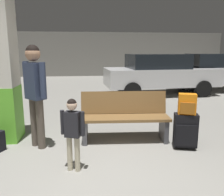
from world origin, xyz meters
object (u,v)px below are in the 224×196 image
(adult, at_px, (35,86))
(parked_car_near, at_px, (159,73))
(backpack_bright, at_px, (187,104))
(bench, at_px, (124,117))
(parked_car_side, at_px, (218,71))
(suitcase, at_px, (185,130))
(child, at_px, (73,127))

(adult, xyz_separation_m, parked_car_near, (3.59, 4.57, -0.26))
(backpack_bright, height_order, adult, adult)
(bench, xyz_separation_m, parked_car_side, (4.75, 5.01, 0.36))
(backpack_bright, distance_m, adult, 2.52)
(bench, relative_size, suitcase, 2.70)
(child, height_order, parked_car_side, parked_car_side)
(suitcase, xyz_separation_m, parked_car_near, (1.11, 4.93, 0.48))
(child, xyz_separation_m, adult, (-0.65, 0.89, 0.44))
(backpack_bright, bearing_deg, adult, 171.64)
(bench, height_order, adult, adult)
(adult, relative_size, parked_car_near, 0.41)
(parked_car_near, bearing_deg, parked_car_side, 12.54)
(parked_car_near, bearing_deg, backpack_bright, -102.68)
(adult, bearing_deg, bench, 5.63)
(suitcase, height_order, parked_car_near, parked_car_near)
(bench, relative_size, parked_car_near, 0.39)
(bench, distance_m, adult, 1.66)
(parked_car_near, bearing_deg, bench, -115.00)
(child, bearing_deg, adult, 125.82)
(parked_car_near, distance_m, parked_car_side, 2.75)
(bench, relative_size, parked_car_side, 0.39)
(parked_car_side, bearing_deg, bench, -133.44)
(adult, distance_m, parked_car_side, 8.13)
(backpack_bright, distance_m, parked_car_near, 5.05)
(suitcase, bearing_deg, adult, 171.65)
(bench, xyz_separation_m, adult, (-1.53, -0.15, 0.62))
(backpack_bright, bearing_deg, child, -163.86)
(suitcase, relative_size, parked_car_side, 0.15)
(child, height_order, parked_car_near, parked_car_near)
(suitcase, xyz_separation_m, parked_car_side, (3.80, 5.53, 0.48))
(bench, xyz_separation_m, backpack_bright, (0.95, -0.51, 0.33))
(adult, bearing_deg, child, -54.18)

